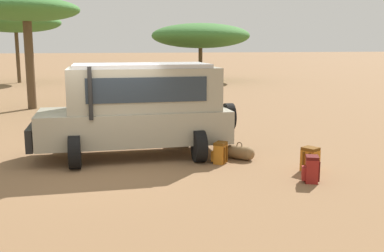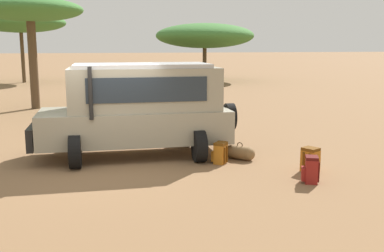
% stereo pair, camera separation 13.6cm
% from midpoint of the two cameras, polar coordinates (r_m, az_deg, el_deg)
% --- Properties ---
extents(ground_plane, '(320.00, 320.00, 0.00)m').
position_cam_midpoint_polar(ground_plane, '(11.17, -9.89, -5.00)').
color(ground_plane, olive).
extents(safari_vehicle, '(5.40, 2.89, 2.44)m').
position_cam_midpoint_polar(safari_vehicle, '(11.87, -6.42, 2.36)').
color(safari_vehicle, gray).
rests_on(safari_vehicle, ground_plane).
extents(backpack_beside_front_wheel, '(0.42, 0.40, 0.58)m').
position_cam_midpoint_polar(backpack_beside_front_wheel, '(9.97, 15.23, -5.41)').
color(backpack_beside_front_wheel, maroon).
rests_on(backpack_beside_front_wheel, ground_plane).
extents(backpack_cluster_center, '(0.45, 0.45, 0.54)m').
position_cam_midpoint_polar(backpack_cluster_center, '(11.21, 3.95, -3.45)').
color(backpack_cluster_center, '#B26619').
rests_on(backpack_cluster_center, ground_plane).
extents(backpack_near_rear_wheel, '(0.47, 0.45, 0.57)m').
position_cam_midpoint_polar(backpack_near_rear_wheel, '(10.83, 15.17, -4.18)').
color(backpack_near_rear_wheel, '#B26619').
rests_on(backpack_near_rear_wheel, ground_plane).
extents(duffel_bag_low_black_case, '(0.68, 0.70, 0.45)m').
position_cam_midpoint_polar(duffel_bag_low_black_case, '(11.66, 6.41, -3.38)').
color(duffel_bag_low_black_case, brown).
rests_on(duffel_bag_low_black_case, ground_plane).
extents(acacia_tree_left_mid, '(6.83, 6.93, 5.38)m').
position_cam_midpoint_polar(acacia_tree_left_mid, '(37.76, -20.86, 12.16)').
color(acacia_tree_left_mid, brown).
rests_on(acacia_tree_left_mid, ground_plane).
extents(acacia_tree_centre_back, '(4.71, 4.83, 5.00)m').
position_cam_midpoint_polar(acacia_tree_centre_back, '(21.98, -19.71, 13.60)').
color(acacia_tree_centre_back, brown).
rests_on(acacia_tree_centre_back, ground_plane).
extents(acacia_tree_right_mid, '(7.94, 8.12, 4.64)m').
position_cam_midpoint_polar(acacia_tree_right_mid, '(37.11, 1.73, 11.38)').
color(acacia_tree_right_mid, brown).
rests_on(acacia_tree_right_mid, ground_plane).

